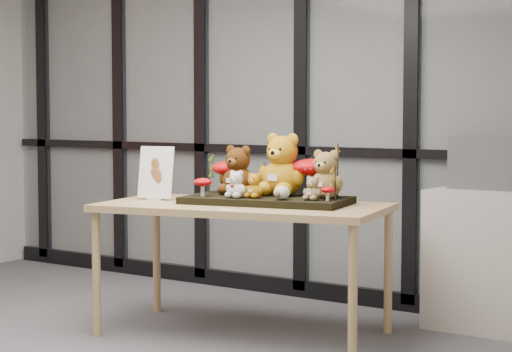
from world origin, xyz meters
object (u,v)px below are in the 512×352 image
Objects in this scene: bear_tan_back at (326,171)px; sign_holder at (156,175)px; diorama_tray at (267,200)px; mushroom_back_right at (311,175)px; monitor at (485,163)px; bear_brown_medium at (238,168)px; mushroom_back_left at (228,175)px; mushroom_front_left at (203,186)px; cabinet at (482,261)px; bear_white_bow at (236,183)px; display_table at (243,215)px; mushroom_front_right at (328,193)px; bear_beige_small at (313,187)px; plush_cream_hedgehog at (282,192)px; bear_pooh_yellow at (283,161)px; bear_small_yellow at (254,184)px.

bear_tan_back is 0.94× the size of sign_holder.
diorama_tray is 3.11× the size of bear_tan_back.
mushroom_back_right is 1.06m from monitor.
bear_brown_medium is 0.12m from mushroom_back_left.
cabinet is at bearing 37.66° from mushroom_front_left.
monitor is at bearing 90.00° from cabinet.
monitor is at bearing 27.93° from diorama_tray.
display_table is at bearing 81.24° from bear_white_bow.
mushroom_back_right is 0.31m from mushroom_front_right.
bear_beige_small is 0.18m from plush_cream_hedgehog.
bear_white_bow is (-0.14, -0.28, -0.12)m from bear_pooh_yellow.
mushroom_back_left is (-0.31, 0.17, 0.03)m from bear_small_yellow.
mushroom_back_left is at bearing 123.23° from bear_white_bow.
bear_beige_small is at bearing -174.06° from mushroom_front_right.
mushroom_front_right is (0.39, -0.14, -0.16)m from bear_pooh_yellow.
plush_cream_hedgehog is at bearing -158.77° from mushroom_front_right.
mushroom_back_left is 0.76m from mushroom_front_right.
bear_white_bow is (-0.43, -0.30, -0.07)m from bear_tan_back.
bear_small_yellow is at bearing -178.97° from bear_beige_small.
monitor is at bearing 27.80° from display_table.
mushroom_front_right is at bearing -123.86° from monitor.
diorama_tray is 1.13× the size of cabinet.
bear_pooh_yellow reaches higher than bear_white_bow.
bear_tan_back is (0.54, 0.12, -0.01)m from bear_brown_medium.
mushroom_front_right is at bearing -6.28° from bear_beige_small.
bear_small_yellow reaches higher than display_table.
bear_brown_medium is at bearing -20.57° from mushroom_back_left.
bear_brown_medium is at bearing -145.89° from monitor.
mushroom_front_left is 0.37m from sign_holder.
bear_tan_back is at bearing -134.62° from cabinet.
mushroom_front_right is at bearing -124.43° from cabinet.
bear_white_bow is 0.59m from sign_holder.
bear_beige_small is at bearing 1.03° from bear_small_yellow.
mushroom_back_right is (0.30, 0.26, 0.23)m from display_table.
bear_white_bow is 0.45m from mushroom_back_right.
bear_brown_medium is 0.71× the size of monitor.
sign_holder reaches higher than mushroom_front_right.
mushroom_back_right reaches higher than bear_white_bow.
mushroom_back_right is at bearing 6.67° from bear_pooh_yellow.
bear_pooh_yellow reaches higher than monitor.
diorama_tray is 10.61× the size of mushroom_front_right.
bear_pooh_yellow is 4.54× the size of plush_cream_hedgehog.
bear_pooh_yellow is 1.87× the size of mushroom_back_left.
mushroom_front_right is at bearing -5.71° from mushroom_back_left.
plush_cream_hedgehog is at bearing -92.64° from mushroom_back_right.
monitor is at bearing 30.04° from bear_white_bow.
bear_pooh_yellow is 0.33m from bear_white_bow.
diorama_tray is 0.39m from mushroom_front_left.
mushroom_front_right is (0.09, 0.01, -0.03)m from bear_beige_small.
plush_cream_hedgehog is at bearing -131.79° from bear_tan_back.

